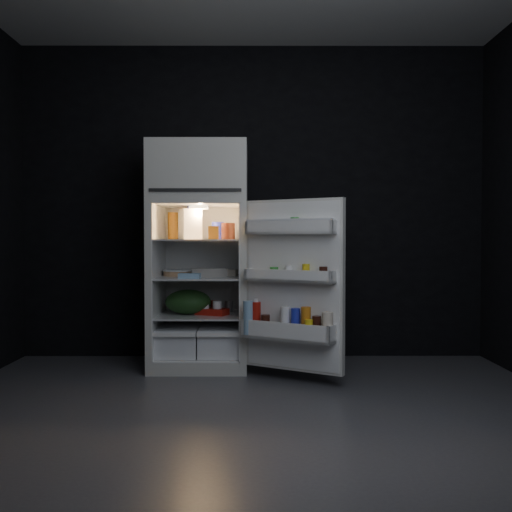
{
  "coord_description": "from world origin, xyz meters",
  "views": [
    {
      "loc": [
        0.02,
        -3.28,
        1.03
      ],
      "look_at": [
        0.03,
        1.0,
        0.9
      ],
      "focal_mm": 40.0,
      "sensor_mm": 36.0,
      "label": 1
    }
  ],
  "objects_px": {
    "refrigerator": "(200,248)",
    "fridge_door": "(292,289)",
    "milk_jug": "(190,224)",
    "egg_carton": "(209,273)",
    "yogurt_tray": "(212,312)"
  },
  "relations": [
    {
      "from": "refrigerator",
      "to": "yogurt_tray",
      "type": "height_order",
      "value": "refrigerator"
    },
    {
      "from": "egg_carton",
      "to": "fridge_door",
      "type": "bearing_deg",
      "value": -45.12
    },
    {
      "from": "refrigerator",
      "to": "fridge_door",
      "type": "height_order",
      "value": "refrigerator"
    },
    {
      "from": "refrigerator",
      "to": "yogurt_tray",
      "type": "relative_size",
      "value": 7.24
    },
    {
      "from": "milk_jug",
      "to": "yogurt_tray",
      "type": "xyz_separation_m",
      "value": [
        0.18,
        -0.04,
        -0.69
      ]
    },
    {
      "from": "fridge_door",
      "to": "milk_jug",
      "type": "relative_size",
      "value": 5.08
    },
    {
      "from": "yogurt_tray",
      "to": "fridge_door",
      "type": "bearing_deg",
      "value": -14.39
    },
    {
      "from": "fridge_door",
      "to": "milk_jug",
      "type": "distance_m",
      "value": 1.05
    },
    {
      "from": "yogurt_tray",
      "to": "refrigerator",
      "type": "bearing_deg",
      "value": 163.72
    },
    {
      "from": "refrigerator",
      "to": "fridge_door",
      "type": "relative_size",
      "value": 1.46
    },
    {
      "from": "refrigerator",
      "to": "milk_jug",
      "type": "relative_size",
      "value": 7.42
    },
    {
      "from": "milk_jug",
      "to": "egg_carton",
      "type": "bearing_deg",
      "value": -36.87
    },
    {
      "from": "fridge_door",
      "to": "egg_carton",
      "type": "relative_size",
      "value": 4.37
    },
    {
      "from": "milk_jug",
      "to": "egg_carton",
      "type": "distance_m",
      "value": 0.42
    },
    {
      "from": "refrigerator",
      "to": "yogurt_tray",
      "type": "xyz_separation_m",
      "value": [
        0.1,
        -0.09,
        -0.5
      ]
    }
  ]
}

